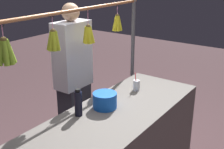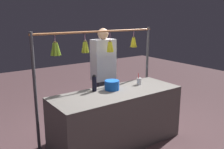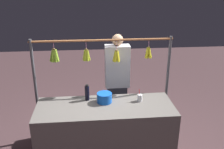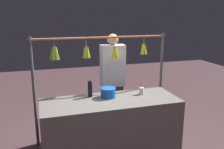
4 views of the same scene
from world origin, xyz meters
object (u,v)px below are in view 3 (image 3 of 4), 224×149
(drink_cup, at_px, (140,98))
(vendor_person, at_px, (117,84))
(water_bottle, at_px, (87,93))
(blue_bucket, at_px, (104,98))

(drink_cup, relative_size, vendor_person, 0.11)
(water_bottle, relative_size, blue_bucket, 1.12)
(drink_cup, bearing_deg, water_bottle, -8.43)
(drink_cup, xyz_separation_m, vendor_person, (0.26, -0.64, -0.04))
(water_bottle, xyz_separation_m, drink_cup, (-0.77, 0.11, -0.06))
(water_bottle, distance_m, drink_cup, 0.78)
(water_bottle, relative_size, drink_cup, 1.29)
(blue_bucket, bearing_deg, drink_cup, 177.80)
(water_bottle, relative_size, vendor_person, 0.14)
(water_bottle, height_order, blue_bucket, water_bottle)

